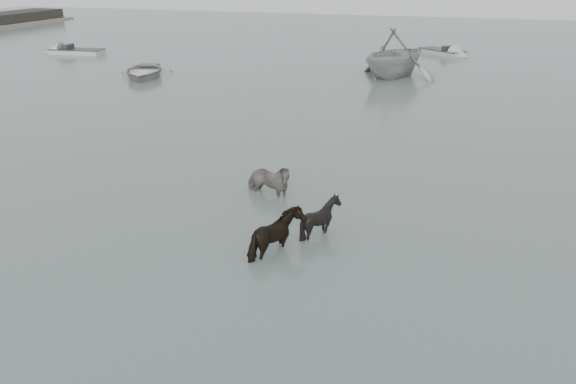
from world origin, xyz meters
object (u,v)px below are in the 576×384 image
object	(u,v)px
pony_pinto	(268,173)
pony_dark	(278,227)
rowboat_lead	(143,69)
pony_black	(321,212)

from	to	relation	value
pony_pinto	pony_dark	size ratio (longest dim) A/B	1.22
pony_dark	pony_pinto	bearing A→B (deg)	19.35
pony_pinto	pony_dark	distance (m)	3.84
pony_dark	rowboat_lead	world-z (taller)	pony_dark
pony_black	rowboat_lead	world-z (taller)	pony_black
pony_pinto	rowboat_lead	distance (m)	21.72
pony_dark	pony_black	distance (m)	1.59
pony_pinto	pony_black	bearing A→B (deg)	-119.97
rowboat_lead	pony_black	bearing A→B (deg)	-70.02
pony_dark	rowboat_lead	distance (m)	25.39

